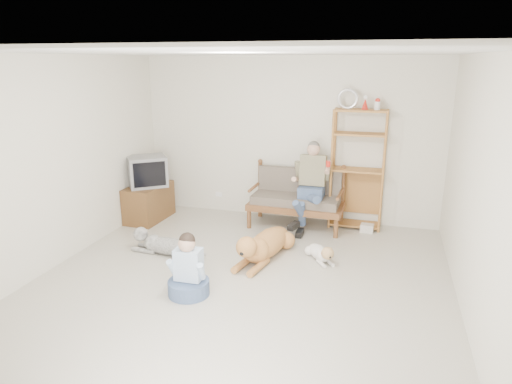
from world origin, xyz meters
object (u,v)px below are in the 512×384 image
(loveseat, at_px, (297,197))
(golden_retriever, at_px, (263,245))
(tv_stand, at_px, (149,202))
(etagere, at_px, (357,168))

(loveseat, xyz_separation_m, golden_retriever, (-0.17, -1.43, -0.29))
(golden_retriever, bearing_deg, loveseat, 94.57)
(tv_stand, bearing_deg, etagere, 12.82)
(etagere, height_order, golden_retriever, etagere)
(loveseat, xyz_separation_m, etagere, (0.92, 0.19, 0.49))
(loveseat, bearing_deg, tv_stand, -168.84)
(etagere, xyz_separation_m, golden_retriever, (-1.09, -1.62, -0.78))
(loveseat, distance_m, tv_stand, 2.52)
(loveseat, height_order, golden_retriever, loveseat)
(tv_stand, height_order, golden_retriever, tv_stand)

